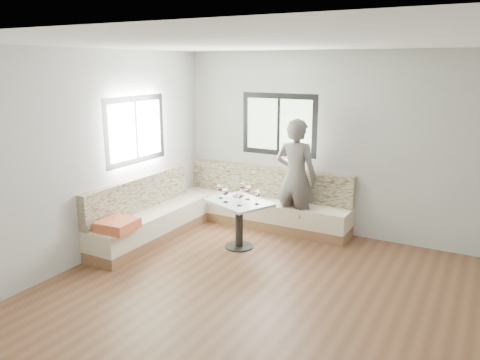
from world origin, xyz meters
name	(u,v)px	position (x,y,z in m)	size (l,w,h in m)	color
room	(256,175)	(-0.08, 0.08, 1.41)	(5.01, 5.01, 2.81)	brown
banquette	(214,211)	(-1.59, 1.61, 0.33)	(2.90, 2.80, 0.95)	#936643
table	(239,213)	(-0.93, 1.23, 0.52)	(1.04, 0.95, 0.70)	black
person	(296,178)	(-0.43, 2.12, 0.91)	(0.66, 0.44, 1.82)	#5A5451
olive_ramekin	(236,195)	(-1.07, 1.40, 0.72)	(0.11, 0.11, 0.04)	white
wine_glass_a	(220,188)	(-1.24, 1.23, 0.85)	(0.10, 0.10, 0.22)	white
wine_glass_b	(225,192)	(-1.07, 1.08, 0.85)	(0.10, 0.10, 0.22)	white
wine_glass_c	(240,195)	(-0.82, 1.03, 0.85)	(0.10, 0.10, 0.22)	white
wine_glass_d	(248,189)	(-0.87, 1.36, 0.85)	(0.10, 0.10, 0.22)	white
wine_glass_e	(257,193)	(-0.64, 1.21, 0.85)	(0.10, 0.10, 0.22)	white
wine_glass_f	(242,186)	(-1.02, 1.49, 0.85)	(0.10, 0.10, 0.22)	white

